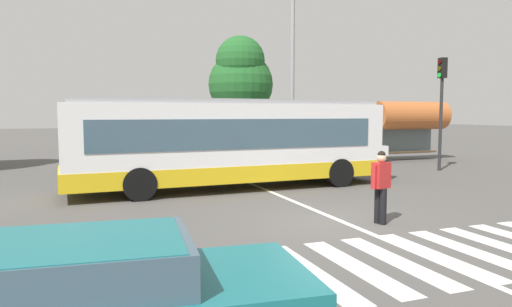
{
  "coord_description": "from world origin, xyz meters",
  "views": [
    {
      "loc": [
        -5.49,
        -9.5,
        2.58
      ],
      "look_at": [
        -0.32,
        4.45,
        1.3
      ],
      "focal_mm": 32.56,
      "sensor_mm": 36.0,
      "label": 1
    }
  ],
  "objects_px": {
    "parked_car_white": "(351,146)",
    "bus_stop_shelter": "(410,117)",
    "parked_car_red": "(153,151)",
    "traffic_light_far_corner": "(441,96)",
    "parked_car_teal": "(259,148)",
    "foreground_sedan": "(87,297)",
    "city_transit_bus": "(230,143)",
    "pedestrian_crossing_street": "(381,183)",
    "background_tree_right": "(241,78)",
    "twin_arm_street_lamp": "(292,55)",
    "parked_car_black": "(311,148)",
    "parked_car_champagne": "(94,153)",
    "parked_car_charcoal": "(214,150)"
  },
  "relations": [
    {
      "from": "parked_car_black",
      "to": "parked_car_charcoal",
      "type": "bearing_deg",
      "value": -179.87
    },
    {
      "from": "bus_stop_shelter",
      "to": "parked_car_champagne",
      "type": "bearing_deg",
      "value": 174.26
    },
    {
      "from": "foreground_sedan",
      "to": "traffic_light_far_corner",
      "type": "bearing_deg",
      "value": 38.37
    },
    {
      "from": "bus_stop_shelter",
      "to": "twin_arm_street_lamp",
      "type": "relative_size",
      "value": 0.51
    },
    {
      "from": "pedestrian_crossing_street",
      "to": "parked_car_black",
      "type": "distance_m",
      "value": 14.04
    },
    {
      "from": "foreground_sedan",
      "to": "parked_car_teal",
      "type": "distance_m",
      "value": 19.76
    },
    {
      "from": "parked_car_teal",
      "to": "parked_car_white",
      "type": "bearing_deg",
      "value": -0.84
    },
    {
      "from": "pedestrian_crossing_street",
      "to": "city_transit_bus",
      "type": "bearing_deg",
      "value": 105.73
    },
    {
      "from": "bus_stop_shelter",
      "to": "background_tree_right",
      "type": "height_order",
      "value": "background_tree_right"
    },
    {
      "from": "parked_car_champagne",
      "to": "bus_stop_shelter",
      "type": "height_order",
      "value": "bus_stop_shelter"
    },
    {
      "from": "parked_car_red",
      "to": "background_tree_right",
      "type": "xyz_separation_m",
      "value": [
        5.8,
        3.82,
        3.98
      ]
    },
    {
      "from": "foreground_sedan",
      "to": "parked_car_champagne",
      "type": "relative_size",
      "value": 1.0
    },
    {
      "from": "parked_car_white",
      "to": "bus_stop_shelter",
      "type": "bearing_deg",
      "value": -24.53
    },
    {
      "from": "traffic_light_far_corner",
      "to": "twin_arm_street_lamp",
      "type": "xyz_separation_m",
      "value": [
        -6.07,
        2.81,
        1.88
      ]
    },
    {
      "from": "parked_car_red",
      "to": "parked_car_white",
      "type": "relative_size",
      "value": 1.01
    },
    {
      "from": "foreground_sedan",
      "to": "parked_car_red",
      "type": "bearing_deg",
      "value": 80.14
    },
    {
      "from": "pedestrian_crossing_street",
      "to": "parked_car_black",
      "type": "relative_size",
      "value": 0.38
    },
    {
      "from": "parked_car_white",
      "to": "parked_car_red",
      "type": "bearing_deg",
      "value": 177.71
    },
    {
      "from": "parked_car_black",
      "to": "bus_stop_shelter",
      "type": "xyz_separation_m",
      "value": [
        5.59,
        -1.01,
        1.65
      ]
    },
    {
      "from": "city_transit_bus",
      "to": "parked_car_black",
      "type": "relative_size",
      "value": 2.47
    },
    {
      "from": "foreground_sedan",
      "to": "pedestrian_crossing_street",
      "type": "bearing_deg",
      "value": 33.3
    },
    {
      "from": "parked_car_black",
      "to": "traffic_light_far_corner",
      "type": "relative_size",
      "value": 0.89
    },
    {
      "from": "parked_car_champagne",
      "to": "background_tree_right",
      "type": "xyz_separation_m",
      "value": [
        8.52,
        3.93,
        3.98
      ]
    },
    {
      "from": "parked_car_red",
      "to": "parked_car_white",
      "type": "bearing_deg",
      "value": -2.29
    },
    {
      "from": "bus_stop_shelter",
      "to": "parked_car_black",
      "type": "bearing_deg",
      "value": 169.71
    },
    {
      "from": "parked_car_white",
      "to": "traffic_light_far_corner",
      "type": "xyz_separation_m",
      "value": [
        1.03,
        -5.75,
        2.61
      ]
    },
    {
      "from": "foreground_sedan",
      "to": "parked_car_white",
      "type": "distance_m",
      "value": 22.64
    },
    {
      "from": "parked_car_charcoal",
      "to": "parked_car_teal",
      "type": "distance_m",
      "value": 2.58
    },
    {
      "from": "city_transit_bus",
      "to": "parked_car_red",
      "type": "bearing_deg",
      "value": 101.59
    },
    {
      "from": "bus_stop_shelter",
      "to": "parked_car_white",
      "type": "bearing_deg",
      "value": 155.47
    },
    {
      "from": "parked_car_red",
      "to": "traffic_light_far_corner",
      "type": "distance_m",
      "value": 13.72
    },
    {
      "from": "pedestrian_crossing_street",
      "to": "parked_car_white",
      "type": "xyz_separation_m",
      "value": [
        7.6,
        13.46,
        -0.2
      ]
    },
    {
      "from": "parked_car_black",
      "to": "twin_arm_street_lamp",
      "type": "bearing_deg",
      "value": -131.9
    },
    {
      "from": "parked_car_teal",
      "to": "background_tree_right",
      "type": "distance_m",
      "value": 5.78
    },
    {
      "from": "twin_arm_street_lamp",
      "to": "background_tree_right",
      "type": "bearing_deg",
      "value": 90.71
    },
    {
      "from": "parked_car_champagne",
      "to": "parked_car_red",
      "type": "bearing_deg",
      "value": 2.13
    },
    {
      "from": "foreground_sedan",
      "to": "parked_car_black",
      "type": "bearing_deg",
      "value": 56.77
    },
    {
      "from": "foreground_sedan",
      "to": "twin_arm_street_lamp",
      "type": "bearing_deg",
      "value": 58.53
    },
    {
      "from": "parked_car_champagne",
      "to": "parked_car_teal",
      "type": "height_order",
      "value": "same"
    },
    {
      "from": "parked_car_teal",
      "to": "foreground_sedan",
      "type": "bearing_deg",
      "value": -115.75
    },
    {
      "from": "parked_car_black",
      "to": "traffic_light_far_corner",
      "type": "xyz_separation_m",
      "value": [
        3.71,
        -5.44,
        2.61
      ]
    },
    {
      "from": "parked_car_black",
      "to": "pedestrian_crossing_street",
      "type": "bearing_deg",
      "value": -110.52
    },
    {
      "from": "pedestrian_crossing_street",
      "to": "parked_car_champagne",
      "type": "xyz_separation_m",
      "value": [
        -6.04,
        13.8,
        -0.2
      ]
    },
    {
      "from": "parked_car_charcoal",
      "to": "bus_stop_shelter",
      "type": "height_order",
      "value": "bus_stop_shelter"
    },
    {
      "from": "city_transit_bus",
      "to": "pedestrian_crossing_street",
      "type": "distance_m",
      "value": 6.48
    },
    {
      "from": "bus_stop_shelter",
      "to": "pedestrian_crossing_street",
      "type": "bearing_deg",
      "value": -130.9
    },
    {
      "from": "twin_arm_street_lamp",
      "to": "pedestrian_crossing_street",
      "type": "bearing_deg",
      "value": -103.71
    },
    {
      "from": "traffic_light_far_corner",
      "to": "background_tree_right",
      "type": "height_order",
      "value": "background_tree_right"
    },
    {
      "from": "parked_car_charcoal",
      "to": "traffic_light_far_corner",
      "type": "distance_m",
      "value": 10.89
    },
    {
      "from": "parked_car_white",
      "to": "background_tree_right",
      "type": "height_order",
      "value": "background_tree_right"
    }
  ]
}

